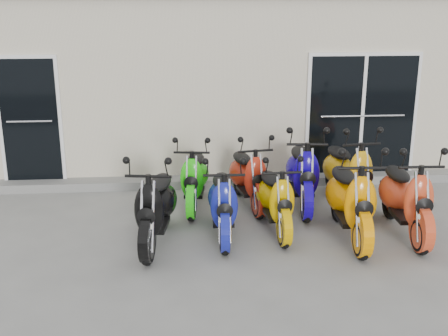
{
  "coord_description": "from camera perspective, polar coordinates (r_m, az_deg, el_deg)",
  "views": [
    {
      "loc": [
        -0.65,
        -7.48,
        3.21
      ],
      "look_at": [
        0.0,
        0.6,
        0.75
      ],
      "focal_mm": 45.0,
      "sensor_mm": 36.0,
      "label": 1
    }
  ],
  "objects": [
    {
      "name": "ground",
      "position": [
        8.16,
        0.34,
        -6.27
      ],
      "size": [
        80.0,
        80.0,
        0.0
      ],
      "primitive_type": "plane",
      "color": "gray",
      "rests_on": "ground"
    },
    {
      "name": "building",
      "position": [
        12.79,
        -1.68,
        9.65
      ],
      "size": [
        14.0,
        6.0,
        3.2
      ],
      "primitive_type": "cube",
      "color": "beige",
      "rests_on": "ground"
    },
    {
      "name": "front_step",
      "position": [
        10.02,
        -0.65,
        -1.35
      ],
      "size": [
        14.0,
        0.4,
        0.15
      ],
      "primitive_type": "cube",
      "color": "gray",
      "rests_on": "ground"
    },
    {
      "name": "door_left",
      "position": [
        10.16,
        -19.11,
        4.9
      ],
      "size": [
        1.07,
        0.08,
        2.22
      ],
      "primitive_type": "cube",
      "color": "black",
      "rests_on": "front_step"
    },
    {
      "name": "door_right",
      "position": [
        10.36,
        13.83,
        5.55
      ],
      "size": [
        2.02,
        0.08,
        2.22
      ],
      "primitive_type": "cube",
      "color": "black",
      "rests_on": "front_step"
    },
    {
      "name": "scooter_front_black",
      "position": [
        7.53,
        -6.98,
        -2.9
      ],
      "size": [
        0.93,
        1.91,
        1.35
      ],
      "primitive_type": null,
      "rotation": [
        0.0,
        0.0,
        -0.15
      ],
      "color": "black",
      "rests_on": "ground"
    },
    {
      "name": "scooter_front_blue",
      "position": [
        7.72,
        -0.11,
        -2.62
      ],
      "size": [
        0.69,
        1.73,
        1.26
      ],
      "primitive_type": null,
      "rotation": [
        0.0,
        0.0,
        -0.04
      ],
      "color": "#151E94",
      "rests_on": "ground"
    },
    {
      "name": "scooter_front_orange_a",
      "position": [
        7.93,
        5.25,
        -2.3
      ],
      "size": [
        0.69,
        1.69,
        1.23
      ],
      "primitive_type": null,
      "rotation": [
        0.0,
        0.0,
        0.05
      ],
      "color": "#D7A201",
      "rests_on": "ground"
    },
    {
      "name": "scooter_front_orange_b",
      "position": [
        7.82,
        12.75,
        -2.15
      ],
      "size": [
        0.78,
        1.96,
        1.43
      ],
      "primitive_type": null,
      "rotation": [
        0.0,
        0.0,
        -0.04
      ],
      "color": "#FD9400",
      "rests_on": "ground"
    },
    {
      "name": "scooter_front_red",
      "position": [
        8.16,
        18.08,
        -1.92
      ],
      "size": [
        0.76,
        1.91,
        1.39
      ],
      "primitive_type": null,
      "rotation": [
        0.0,
        0.0,
        -0.04
      ],
      "color": "#E04622",
      "rests_on": "ground"
    },
    {
      "name": "scooter_back_green",
      "position": [
        8.82,
        -3.03,
        -0.17
      ],
      "size": [
        0.81,
        1.76,
        1.25
      ],
      "primitive_type": null,
      "rotation": [
        0.0,
        0.0,
        -0.12
      ],
      "color": "#22E011",
      "rests_on": "ground"
    },
    {
      "name": "scooter_back_red",
      "position": [
        8.87,
        2.47,
        -0.03
      ],
      "size": [
        0.88,
        1.78,
        1.26
      ],
      "primitive_type": null,
      "rotation": [
        0.0,
        0.0,
        0.16
      ],
      "color": "red",
      "rests_on": "ground"
    },
    {
      "name": "scooter_back_blue",
      "position": [
        8.9,
        8.02,
        0.37
      ],
      "size": [
        0.89,
        1.97,
        1.41
      ],
      "primitive_type": null,
      "rotation": [
        0.0,
        0.0,
        -0.1
      ],
      "color": "#12019B",
      "rests_on": "ground"
    },
    {
      "name": "scooter_back_yellow",
      "position": [
        9.1,
        12.53,
        0.42
      ],
      "size": [
        0.89,
        1.94,
        1.38
      ],
      "primitive_type": null,
      "rotation": [
        0.0,
        0.0,
        0.11
      ],
      "color": "#F1AE10",
      "rests_on": "ground"
    }
  ]
}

